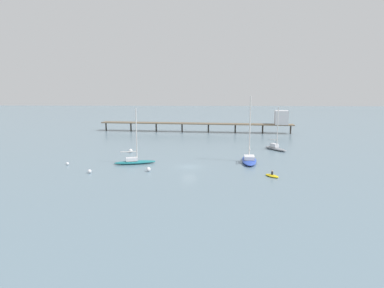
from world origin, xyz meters
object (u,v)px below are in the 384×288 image
at_px(sailboat_blue, 249,159).
at_px(mooring_buoy_inner, 148,169).
at_px(sailboat_teal, 135,161).
at_px(sailboat_gray, 275,147).
at_px(mooring_buoy_far, 90,171).
at_px(pier, 235,121).
at_px(dinghy_yellow, 272,176).
at_px(mooring_buoy_mid, 131,151).
at_px(mooring_buoy_near, 67,164).

bearing_deg(sailboat_blue, mooring_buoy_inner, -156.58).
xyz_separation_m(sailboat_teal, sailboat_gray, (31.46, 16.44, 0.02)).
bearing_deg(sailboat_teal, sailboat_gray, 27.59).
distance_m(sailboat_blue, mooring_buoy_far, 31.56).
distance_m(pier, dinghy_yellow, 56.70).
distance_m(pier, sailboat_teal, 53.30).
relative_size(dinghy_yellow, mooring_buoy_mid, 3.38).
xyz_separation_m(sailboat_blue, mooring_buoy_near, (-36.37, -3.73, -0.41)).
bearing_deg(dinghy_yellow, sailboat_gray, 77.49).
bearing_deg(mooring_buoy_mid, sailboat_teal, -74.82).
relative_size(pier, mooring_buoy_near, 111.46).
bearing_deg(pier, mooring_buoy_inner, -111.01).
bearing_deg(pier, sailboat_blue, -91.34).
xyz_separation_m(sailboat_blue, mooring_buoy_inner, (-19.49, -8.44, -0.29)).
relative_size(dinghy_yellow, mooring_buoy_near, 5.24).
distance_m(pier, sailboat_gray, 31.86).
height_order(sailboat_blue, sailboat_gray, sailboat_blue).
xyz_separation_m(pier, dinghy_yellow, (1.45, -56.56, -3.76)).
bearing_deg(mooring_buoy_mid, mooring_buoy_far, -100.00).
xyz_separation_m(sailboat_blue, mooring_buoy_far, (-29.90, -10.07, -0.35)).
bearing_deg(dinghy_yellow, mooring_buoy_near, 168.72).
distance_m(sailboat_teal, mooring_buoy_far, 10.28).
height_order(dinghy_yellow, mooring_buoy_near, dinghy_yellow).
bearing_deg(mooring_buoy_far, pier, 60.69).
distance_m(dinghy_yellow, mooring_buoy_mid, 35.79).
bearing_deg(sailboat_teal, mooring_buoy_mid, 105.18).
distance_m(mooring_buoy_inner, mooring_buoy_mid, 19.28).
bearing_deg(mooring_buoy_near, sailboat_teal, 6.48).
xyz_separation_m(dinghy_yellow, mooring_buoy_mid, (-28.96, 21.02, 0.24)).
bearing_deg(sailboat_gray, pier, 103.04).
bearing_deg(mooring_buoy_near, sailboat_blue, 5.86).
bearing_deg(sailboat_blue, mooring_buoy_mid, 160.17).
relative_size(sailboat_blue, mooring_buoy_far, 19.32).
distance_m(pier, mooring_buoy_mid, 45.08).
bearing_deg(sailboat_teal, mooring_buoy_near, -173.52).
distance_m(dinghy_yellow, mooring_buoy_far, 32.45).
relative_size(sailboat_blue, mooring_buoy_near, 23.43).
xyz_separation_m(mooring_buoy_far, mooring_buoy_near, (-6.47, 6.34, -0.06)).
xyz_separation_m(sailboat_blue, sailboat_gray, (8.21, 14.20, -0.01)).
xyz_separation_m(sailboat_gray, mooring_buoy_inner, (-27.70, -22.64, -0.28)).
bearing_deg(mooring_buoy_inner, sailboat_teal, 121.22).
bearing_deg(mooring_buoy_far, dinghy_yellow, -2.50).
relative_size(pier, sailboat_blue, 4.76).
xyz_separation_m(pier, mooring_buoy_inner, (-20.55, -53.52, -3.56)).
bearing_deg(mooring_buoy_inner, sailboat_blue, 23.42).
bearing_deg(sailboat_blue, mooring_buoy_far, -161.39).
bearing_deg(mooring_buoy_inner, pier, 68.99).
bearing_deg(mooring_buoy_near, mooring_buoy_mid, 53.20).
distance_m(sailboat_blue, sailboat_gray, 16.40).
xyz_separation_m(sailboat_teal, dinghy_yellow, (25.76, -9.24, -0.45)).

